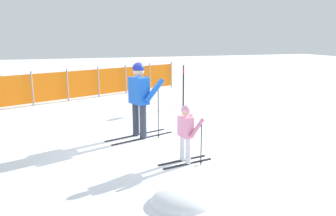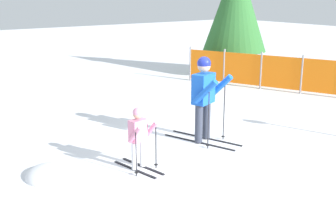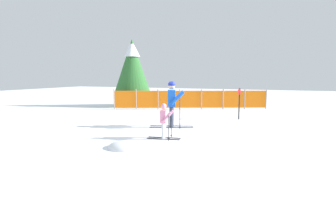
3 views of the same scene
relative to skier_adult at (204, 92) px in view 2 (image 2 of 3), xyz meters
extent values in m
plane|color=white|center=(0.01, -0.14, -1.06)|extent=(60.00, 60.00, 0.00)
cube|color=black|center=(-0.08, 0.14, -1.05)|extent=(1.60, 0.60, 0.02)
cube|color=black|center=(0.03, -0.16, -1.05)|extent=(1.60, 0.60, 0.02)
cylinder|color=#333847|center=(-0.08, 0.14, -0.64)|extent=(0.16, 0.16, 0.80)
cylinder|color=#333847|center=(0.03, -0.16, -0.64)|extent=(0.16, 0.16, 0.80)
cube|color=blue|center=(-0.02, -0.01, 0.06)|extent=(0.43, 0.56, 0.62)
cylinder|color=blue|center=(0.08, 0.36, 0.09)|extent=(0.55, 0.30, 0.54)
cylinder|color=blue|center=(0.29, -0.23, 0.09)|extent=(0.55, 0.30, 0.54)
sphere|color=#D8AD8C|center=(-0.02, -0.01, 0.53)|extent=(0.27, 0.27, 0.27)
sphere|color=navy|center=(-0.02, -0.01, 0.58)|extent=(0.28, 0.28, 0.28)
cylinder|color=black|center=(0.17, 0.41, -0.44)|extent=(0.02, 0.02, 1.24)
cylinder|color=black|center=(0.17, 0.41, -1.00)|extent=(0.07, 0.07, 0.01)
cylinder|color=black|center=(0.39, -0.21, -0.44)|extent=(0.02, 0.02, 1.24)
cylinder|color=black|center=(0.39, -0.21, -1.00)|extent=(0.07, 0.07, 0.01)
cube|color=black|center=(0.42, -1.77, -1.05)|extent=(1.04, 0.24, 0.02)
cube|color=black|center=(0.45, -1.96, -1.05)|extent=(1.04, 0.24, 0.02)
cylinder|color=silver|center=(0.42, -1.77, -0.79)|extent=(0.10, 0.10, 0.50)
cylinder|color=silver|center=(0.45, -1.96, -0.79)|extent=(0.10, 0.10, 0.50)
cube|color=pink|center=(0.43, -1.86, -0.35)|extent=(0.23, 0.34, 0.39)
cylinder|color=pink|center=(0.52, -1.65, -0.35)|extent=(0.32, 0.14, 0.36)
cylinder|color=pink|center=(0.60, -2.03, -0.35)|extent=(0.32, 0.14, 0.36)
sphere|color=#D8AD8C|center=(0.43, -1.86, -0.06)|extent=(0.17, 0.17, 0.17)
sphere|color=pink|center=(0.43, -1.86, -0.03)|extent=(0.17, 0.17, 0.17)
cylinder|color=black|center=(0.59, -1.59, -0.67)|extent=(0.02, 0.02, 0.78)
cylinder|color=black|center=(0.59, -1.59, -1.00)|extent=(0.07, 0.07, 0.01)
cylinder|color=black|center=(0.67, -2.06, -0.67)|extent=(0.02, 0.02, 0.78)
cylinder|color=black|center=(0.67, -2.06, -1.00)|extent=(0.07, 0.07, 0.01)
cylinder|color=gray|center=(-5.07, 3.68, -0.46)|extent=(0.06, 0.06, 1.20)
cylinder|color=gray|center=(-3.89, 4.18, -0.46)|extent=(0.06, 0.06, 1.20)
cylinder|color=gray|center=(-2.71, 4.69, -0.46)|extent=(0.06, 0.06, 1.20)
cylinder|color=gray|center=(-1.53, 5.19, -0.46)|extent=(0.06, 0.06, 1.20)
cube|color=orange|center=(-4.48, 3.93, -0.46)|extent=(1.19, 0.53, 1.01)
cube|color=orange|center=(-3.30, 4.44, -0.46)|extent=(1.19, 0.53, 1.01)
cube|color=orange|center=(-2.12, 4.94, -0.46)|extent=(1.19, 0.53, 1.01)
cube|color=orange|center=(-0.94, 5.45, -0.46)|extent=(1.19, 0.53, 1.01)
cylinder|color=#4C3823|center=(-4.96, 5.65, -0.61)|extent=(0.29, 0.29, 0.91)
cone|color=#2D692F|center=(-4.96, 5.65, 1.55)|extent=(2.32, 2.32, 3.39)
ellipsoid|color=white|center=(-0.14, -3.27, -1.06)|extent=(0.96, 0.81, 0.38)
camera|label=1|loc=(-1.70, -7.37, 1.30)|focal=35.00mm
camera|label=2|loc=(6.36, -5.46, 1.96)|focal=45.00mm
camera|label=3|loc=(3.60, -9.32, 0.92)|focal=28.00mm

